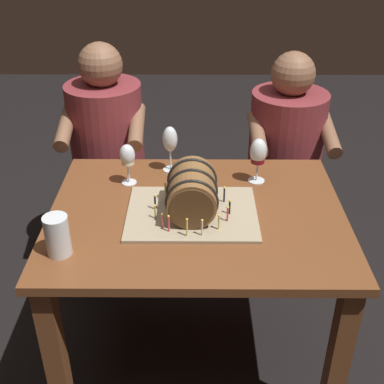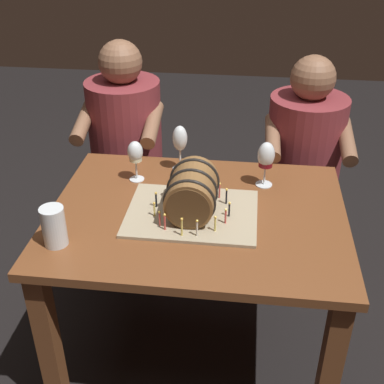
# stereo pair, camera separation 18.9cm
# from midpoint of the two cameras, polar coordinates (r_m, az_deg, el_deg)

# --- Properties ---
(ground_plane) EXTENTS (8.00, 8.00, 0.00)m
(ground_plane) POSITION_cam_midpoint_polar(r_m,az_deg,el_deg) (2.45, 2.83, -17.18)
(ground_plane) COLOR black
(dining_table) EXTENTS (1.14, 0.88, 0.75)m
(dining_table) POSITION_cam_midpoint_polar(r_m,az_deg,el_deg) (2.03, 3.28, -5.29)
(dining_table) COLOR brown
(dining_table) RESTS_ON ground
(barrel_cake) EXTENTS (0.49, 0.38, 0.20)m
(barrel_cake) POSITION_cam_midpoint_polar(r_m,az_deg,el_deg) (1.89, 2.85, -0.52)
(barrel_cake) COLOR tan
(barrel_cake) RESTS_ON dining_table
(wine_glass_empty) EXTENTS (0.07, 0.07, 0.21)m
(wine_glass_empty) POSITION_cam_midpoint_polar(r_m,az_deg,el_deg) (2.19, 1.11, 5.83)
(wine_glass_empty) COLOR white
(wine_glass_empty) RESTS_ON dining_table
(wine_glass_red) EXTENTS (0.07, 0.07, 0.20)m
(wine_glass_red) POSITION_cam_midpoint_polar(r_m,az_deg,el_deg) (2.10, 10.88, 3.80)
(wine_glass_red) COLOR white
(wine_glass_red) RESTS_ON dining_table
(wine_glass_white) EXTENTS (0.06, 0.06, 0.18)m
(wine_glass_white) POSITION_cam_midpoint_polar(r_m,az_deg,el_deg) (2.12, -3.86, 4.24)
(wine_glass_white) COLOR white
(wine_glass_white) RESTS_ON dining_table
(beer_pint) EXTENTS (0.08, 0.08, 0.15)m
(beer_pint) POSITION_cam_midpoint_polar(r_m,az_deg,el_deg) (1.79, -12.34, -4.10)
(beer_pint) COLOR white
(beer_pint) RESTS_ON dining_table
(person_seated_left) EXTENTS (0.41, 0.49, 1.21)m
(person_seated_left) POSITION_cam_midpoint_polar(r_m,az_deg,el_deg) (2.71, -5.32, 3.60)
(person_seated_left) COLOR #4C1B1E
(person_seated_left) RESTS_ON ground
(person_seated_right) EXTENTS (0.42, 0.49, 1.17)m
(person_seated_right) POSITION_cam_midpoint_polar(r_m,az_deg,el_deg) (2.69, 14.14, 2.05)
(person_seated_right) COLOR #4C1B1E
(person_seated_right) RESTS_ON ground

